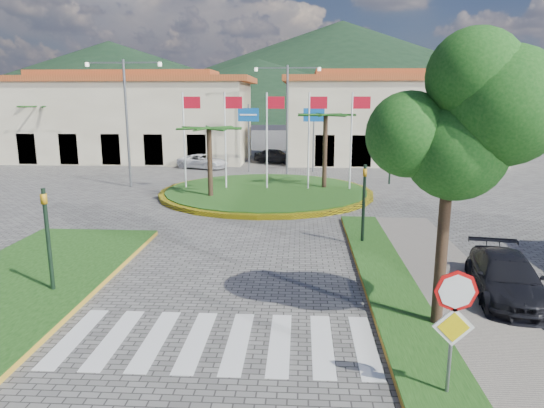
# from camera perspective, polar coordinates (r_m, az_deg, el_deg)

# --- Properties ---
(sidewalk_right) EXTENTS (4.00, 28.00, 0.15)m
(sidewalk_right) POSITION_cam_1_polar(r_m,az_deg,el_deg) (10.93, 25.70, -19.88)
(sidewalk_right) COLOR gray
(sidewalk_right) RESTS_ON ground
(verge_right) EXTENTS (1.60, 28.00, 0.18)m
(verge_right) POSITION_cam_1_polar(r_m,az_deg,el_deg) (10.55, 19.26, -20.47)
(verge_right) COLOR #184112
(verge_right) RESTS_ON ground
(median_left) EXTENTS (5.00, 14.00, 0.18)m
(median_left) POSITION_cam_1_polar(r_m,az_deg,el_deg) (16.14, -29.27, -9.57)
(median_left) COLOR #184112
(median_left) RESTS_ON ground
(crosswalk) EXTENTS (8.00, 3.00, 0.01)m
(crosswalk) POSITION_cam_1_polar(r_m,az_deg,el_deg) (12.11, -6.96, -15.70)
(crosswalk) COLOR silver
(crosswalk) RESTS_ON ground
(roundabout_island) EXTENTS (12.70, 12.70, 6.00)m
(roundabout_island) POSITION_cam_1_polar(r_m,az_deg,el_deg) (29.10, -0.66, 1.48)
(roundabout_island) COLOR yellow
(roundabout_island) RESTS_ON ground
(stop_sign) EXTENTS (0.80, 0.11, 2.65)m
(stop_sign) POSITION_cam_1_polar(r_m,az_deg,el_deg) (9.74, 20.63, -12.06)
(stop_sign) COLOR slate
(stop_sign) RESTS_ON ground
(deciduous_tree) EXTENTS (3.60, 3.60, 6.80)m
(deciduous_tree) POSITION_cam_1_polar(r_m,az_deg,el_deg) (12.01, 20.41, 9.17)
(deciduous_tree) COLOR black
(deciduous_tree) RESTS_ON ground
(traffic_light_left) EXTENTS (0.15, 0.18, 3.20)m
(traffic_light_left) POSITION_cam_1_polar(r_m,az_deg,el_deg) (15.34, -24.92, -2.93)
(traffic_light_left) COLOR black
(traffic_light_left) RESTS_ON ground
(traffic_light_right) EXTENTS (0.15, 0.18, 3.20)m
(traffic_light_right) POSITION_cam_1_polar(r_m,az_deg,el_deg) (19.03, 10.77, 0.82)
(traffic_light_right) COLOR black
(traffic_light_right) RESTS_ON ground
(traffic_light_far) EXTENTS (0.18, 0.15, 3.20)m
(traffic_light_far) POSITION_cam_1_polar(r_m,az_deg,el_deg) (33.25, 13.78, 5.59)
(traffic_light_far) COLOR black
(traffic_light_far) RESTS_ON ground
(direction_sign_west) EXTENTS (1.60, 0.14, 5.20)m
(direction_sign_west) POSITION_cam_1_polar(r_m,az_deg,el_deg) (37.74, -2.78, 9.12)
(direction_sign_west) COLOR slate
(direction_sign_west) RESTS_ON ground
(direction_sign_east) EXTENTS (1.60, 0.14, 5.20)m
(direction_sign_east) POSITION_cam_1_polar(r_m,az_deg,el_deg) (37.54, 4.93, 9.07)
(direction_sign_east) COLOR slate
(direction_sign_east) RESTS_ON ground
(street_lamp_centre) EXTENTS (4.80, 0.16, 8.00)m
(street_lamp_centre) POSITION_cam_1_polar(r_m,az_deg,el_deg) (36.53, 1.81, 10.54)
(street_lamp_centre) COLOR slate
(street_lamp_centre) RESTS_ON ground
(street_lamp_west) EXTENTS (4.80, 0.16, 8.00)m
(street_lamp_west) POSITION_cam_1_polar(r_m,az_deg,el_deg) (32.45, -16.73, 9.79)
(street_lamp_west) COLOR slate
(street_lamp_west) RESTS_ON ground
(building_left) EXTENTS (23.32, 9.54, 8.05)m
(building_left) POSITION_cam_1_polar(r_m,az_deg,el_deg) (47.33, -16.65, 9.75)
(building_left) COLOR #C0B291
(building_left) RESTS_ON ground
(building_right) EXTENTS (19.08, 9.54, 8.05)m
(building_right) POSITION_cam_1_polar(r_m,az_deg,el_deg) (45.24, 13.75, 9.81)
(building_right) COLOR #C0B291
(building_right) RESTS_ON ground
(hill_far_west) EXTENTS (140.00, 140.00, 22.00)m
(hill_far_west) POSITION_cam_1_polar(r_m,az_deg,el_deg) (157.30, -18.40, 13.75)
(hill_far_west) COLOR black
(hill_far_west) RESTS_ON ground
(hill_far_mid) EXTENTS (180.00, 180.00, 30.00)m
(hill_far_mid) POSITION_cam_1_polar(r_m,az_deg,el_deg) (167.26, 8.15, 15.50)
(hill_far_mid) COLOR black
(hill_far_mid) RESTS_ON ground
(hill_near_back) EXTENTS (110.00, 110.00, 16.00)m
(hill_near_back) POSITION_cam_1_polar(r_m,az_deg,el_deg) (137.04, -1.68, 13.39)
(hill_near_back) COLOR black
(hill_near_back) RESTS_ON ground
(white_van) EXTENTS (4.58, 3.25, 1.16)m
(white_van) POSITION_cam_1_polar(r_m,az_deg,el_deg) (40.12, -8.13, 4.98)
(white_van) COLOR white
(white_van) RESTS_ON ground
(car_dark_a) EXTENTS (4.07, 2.66, 1.29)m
(car_dark_a) POSITION_cam_1_polar(r_m,az_deg,el_deg) (43.07, 0.43, 5.69)
(car_dark_a) COLOR black
(car_dark_a) RESTS_ON ground
(car_dark_b) EXTENTS (3.45, 1.28, 1.13)m
(car_dark_b) POSITION_cam_1_polar(r_m,az_deg,el_deg) (42.59, 12.09, 5.23)
(car_dark_b) COLOR black
(car_dark_b) RESTS_ON ground
(car_side_right) EXTENTS (2.46, 4.59, 1.26)m
(car_side_right) POSITION_cam_1_polar(r_m,az_deg,el_deg) (15.59, 25.84, -7.83)
(car_side_right) COLOR black
(car_side_right) RESTS_ON ground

